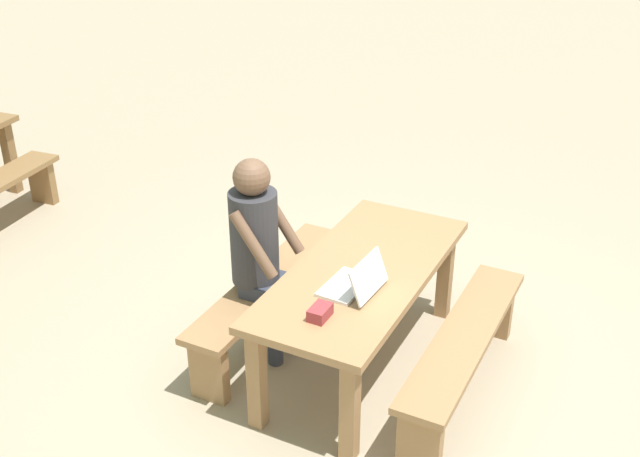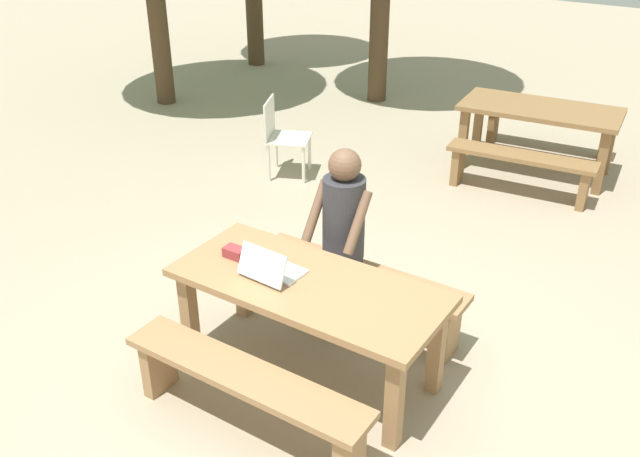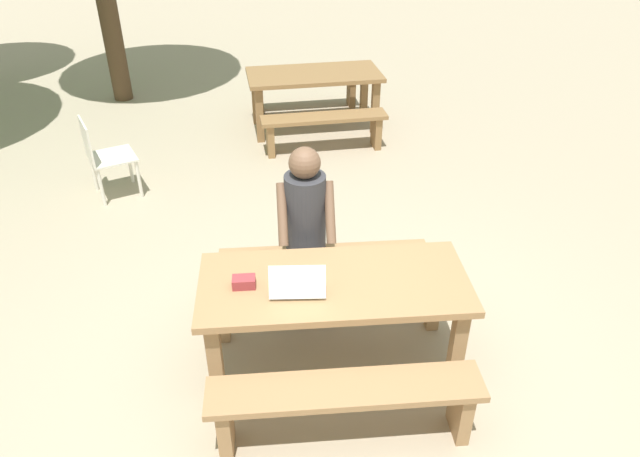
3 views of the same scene
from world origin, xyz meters
name	(u,v)px [view 2 (image 2 of 3)]	position (x,y,z in m)	size (l,w,h in m)	color
ground_plane	(309,370)	(0.00, 0.00, 0.00)	(30.00, 30.00, 0.00)	tan
picnic_table_front	(308,296)	(0.00, 0.00, 0.61)	(1.77, 0.78, 0.72)	#9E754C
bench_near	(245,388)	(0.00, -0.67, 0.34)	(1.63, 0.30, 0.46)	#9E754C
bench_far	(359,284)	(0.00, 0.67, 0.34)	(1.63, 0.30, 0.46)	#9E754C
laptop	(271,268)	(-0.24, -0.06, 0.77)	(0.37, 0.31, 0.22)	white
small_pouch	(235,252)	(-0.58, -0.01, 0.75)	(0.15, 0.10, 0.07)	#993338
person_seated	(341,225)	(-0.14, 0.64, 0.80)	(0.41, 0.41, 1.36)	#333847
plastic_chair	(282,135)	(-2.08, 2.60, 0.46)	(0.58, 0.58, 0.85)	silver
picnic_table_mid	(539,117)	(0.19, 4.20, 0.62)	(1.72, 0.94, 0.74)	olive
bench_mid_south	(520,165)	(0.25, 3.51, 0.33)	(1.51, 0.43, 0.45)	olive
bench_mid_north	(548,124)	(0.13, 4.90, 0.33)	(1.51, 0.43, 0.45)	olive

